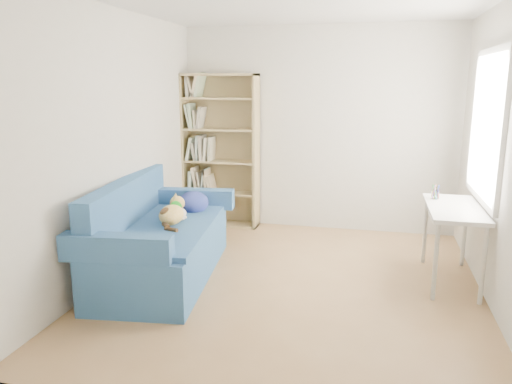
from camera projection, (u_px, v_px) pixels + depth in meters
ground at (291, 285)px, 4.78m from camera, size 4.00×4.00×0.00m
room_shell at (305, 113)px, 4.43m from camera, size 3.54×4.04×2.62m
sofa at (159, 241)px, 4.94m from camera, size 1.15×2.06×0.96m
bookshelf at (221, 157)px, 6.60m from camera, size 1.00×0.31×2.00m
desk at (454, 215)px, 4.73m from camera, size 0.49×1.07×0.75m
pen_cup at (435, 193)px, 5.01m from camera, size 0.08×0.08×0.15m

